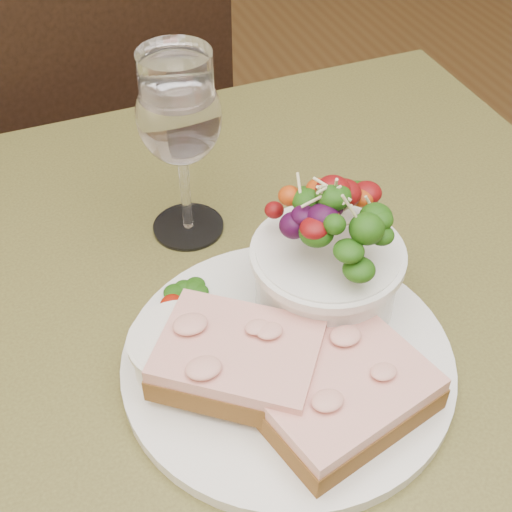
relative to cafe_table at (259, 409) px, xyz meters
name	(u,v)px	position (x,y,z in m)	size (l,w,h in m)	color
cafe_table	(259,409)	(0.00, 0.00, 0.00)	(0.80, 0.80, 0.75)	#47411E
chair_far	(90,249)	(-0.07, 0.68, -0.36)	(0.52, 0.52, 0.90)	black
dinner_plate	(288,361)	(0.01, -0.03, 0.11)	(0.27, 0.27, 0.01)	white
sandwich_front	(343,394)	(0.03, -0.09, 0.13)	(0.15, 0.12, 0.03)	#432A12
sandwich_back	(238,359)	(-0.03, -0.04, 0.14)	(0.15, 0.14, 0.03)	#432A12
ramekin	(180,351)	(-0.07, -0.01, 0.13)	(0.07, 0.07, 0.04)	white
salad_bowl	(328,252)	(0.06, 0.01, 0.17)	(0.12, 0.12, 0.13)	white
garnish	(181,301)	(-0.05, 0.05, 0.12)	(0.05, 0.04, 0.02)	#11390A
wine_glass	(179,122)	(-0.01, 0.16, 0.22)	(0.08, 0.08, 0.18)	white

